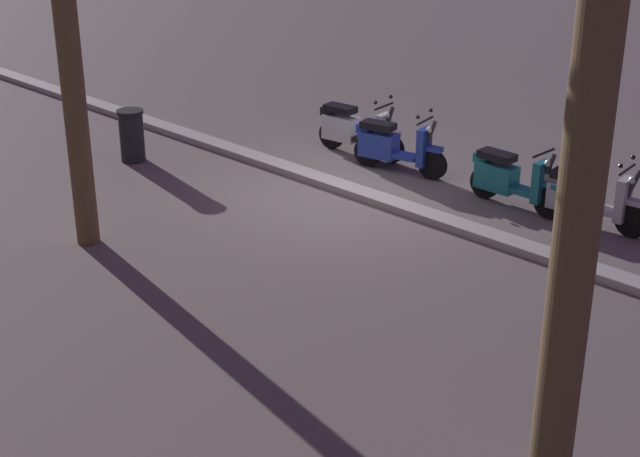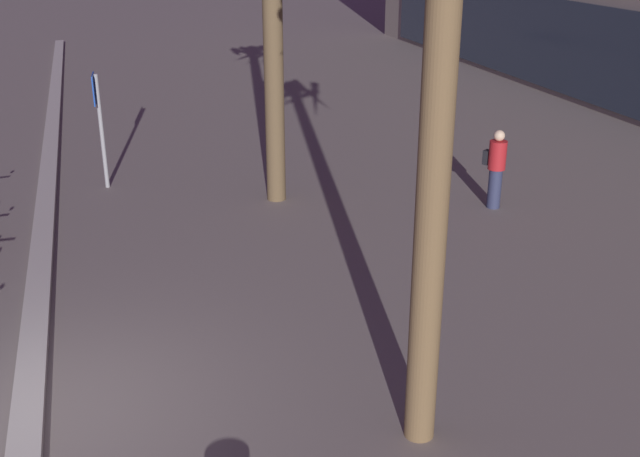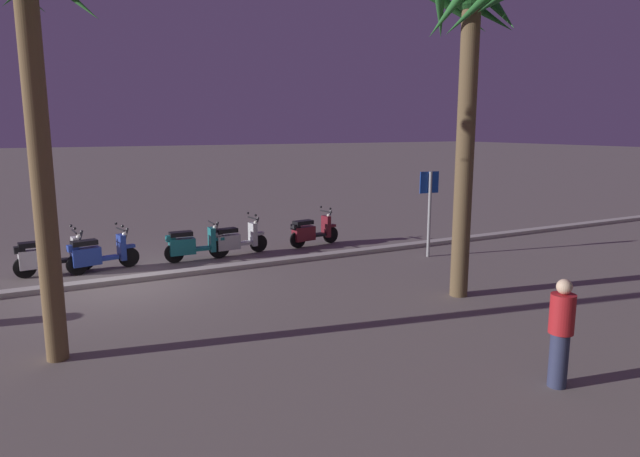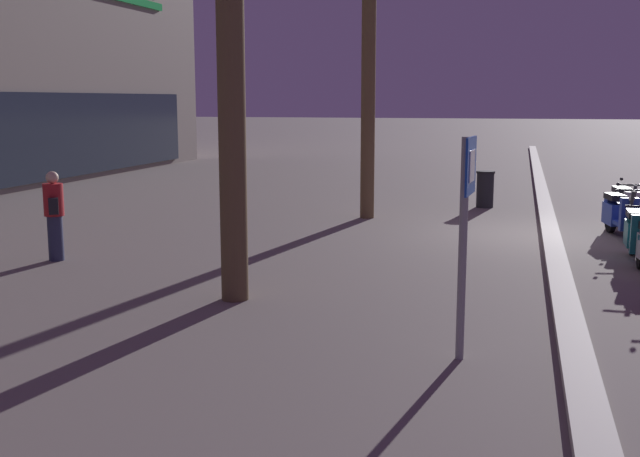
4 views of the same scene
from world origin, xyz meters
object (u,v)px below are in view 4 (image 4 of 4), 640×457
object	(u,v)px
scooter_blue_lead_nearest	(619,215)
palm_tree_by_mall_entrance	(370,5)
crossing_sign	(465,222)
pedestrian_strolling_near_curb	(54,214)
scooter_white_gap_after_mid	(624,207)
scooter_teal_mid_centre	(637,235)
litter_bin	(485,189)

from	to	relation	value
scooter_blue_lead_nearest	palm_tree_by_mall_entrance	xyz separation A→B (m)	(1.20, 5.46, 4.45)
scooter_blue_lead_nearest	crossing_sign	xyz separation A→B (m)	(-8.46, 2.53, 1.05)
palm_tree_by_mall_entrance	pedestrian_strolling_near_curb	size ratio (longest dim) A/B	4.19
palm_tree_by_mall_entrance	pedestrian_strolling_near_curb	distance (m)	8.58
crossing_sign	scooter_blue_lead_nearest	bearing A→B (deg)	-16.67
scooter_white_gap_after_mid	scooter_teal_mid_centre	bearing A→B (deg)	176.66
scooter_teal_mid_centre	scooter_white_gap_after_mid	size ratio (longest dim) A/B	0.93
scooter_teal_mid_centre	scooter_blue_lead_nearest	bearing A→B (deg)	0.70
palm_tree_by_mall_entrance	crossing_sign	bearing A→B (deg)	-163.17
scooter_blue_lead_nearest	palm_tree_by_mall_entrance	distance (m)	7.14
crossing_sign	litter_bin	xyz separation A→B (m)	(12.21, 0.31, -1.02)
palm_tree_by_mall_entrance	pedestrian_strolling_near_curb	world-z (taller)	palm_tree_by_mall_entrance
scooter_blue_lead_nearest	litter_bin	world-z (taller)	scooter_blue_lead_nearest
scooter_teal_mid_centre	scooter_white_gap_after_mid	world-z (taller)	scooter_white_gap_after_mid
scooter_blue_lead_nearest	pedestrian_strolling_near_curb	xyz separation A→B (m)	(-4.99, 9.78, 0.37)
scooter_blue_lead_nearest	palm_tree_by_mall_entrance	world-z (taller)	palm_tree_by_mall_entrance
scooter_white_gap_after_mid	litter_bin	xyz separation A→B (m)	(2.62, 3.08, 0.02)
crossing_sign	palm_tree_by_mall_entrance	bearing A→B (deg)	16.83
crossing_sign	palm_tree_by_mall_entrance	size ratio (longest dim) A/B	0.37
scooter_white_gap_after_mid	litter_bin	world-z (taller)	scooter_white_gap_after_mid
scooter_blue_lead_nearest	litter_bin	bearing A→B (deg)	37.24
scooter_blue_lead_nearest	pedestrian_strolling_near_curb	bearing A→B (deg)	117.02
pedestrian_strolling_near_curb	litter_bin	bearing A→B (deg)	-38.45
palm_tree_by_mall_entrance	litter_bin	distance (m)	5.73
scooter_blue_lead_nearest	litter_bin	xyz separation A→B (m)	(3.74, 2.85, 0.03)
scooter_teal_mid_centre	pedestrian_strolling_near_curb	bearing A→B (deg)	104.75
palm_tree_by_mall_entrance	litter_bin	world-z (taller)	palm_tree_by_mall_entrance
scooter_white_gap_after_mid	crossing_sign	size ratio (longest dim) A/B	0.78
crossing_sign	pedestrian_strolling_near_curb	distance (m)	8.07
crossing_sign	litter_bin	world-z (taller)	crossing_sign
crossing_sign	scooter_white_gap_after_mid	bearing A→B (deg)	-16.10
scooter_teal_mid_centre	scooter_white_gap_after_mid	distance (m)	3.54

